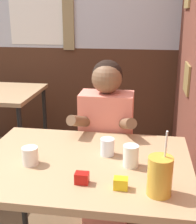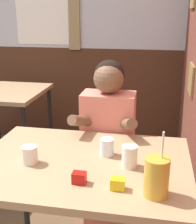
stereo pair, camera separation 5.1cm
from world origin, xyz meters
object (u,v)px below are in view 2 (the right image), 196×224
Objects in this scene: background_table at (7,100)px; cocktail_pitcher at (157,177)px; person_seated at (108,147)px; main_table at (83,173)px.

cocktail_pitcher is at bearing -47.03° from background_table.
background_table is at bearing 132.97° from cocktail_pitcher.
person_seated reaches higher than background_table.
background_table is at bearing 145.44° from person_seated.
cocktail_pitcher is at bearing -33.42° from main_table.
person_seated is at bearing 84.51° from main_table.
person_seated reaches higher than cocktail_pitcher.
main_table is at bearing -95.49° from person_seated.
main_table is 0.53m from person_seated.
main_table is at bearing -50.61° from background_table.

